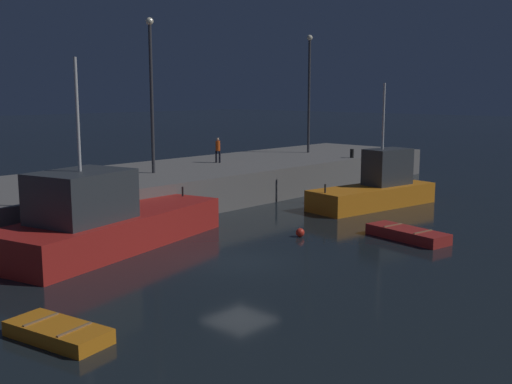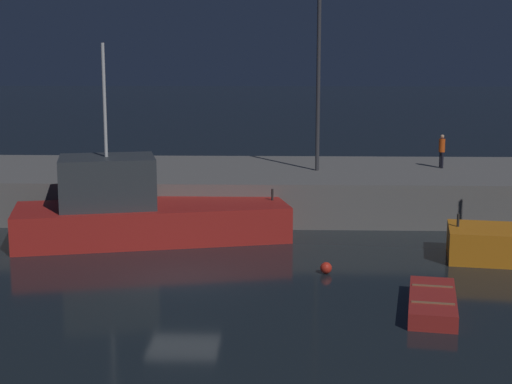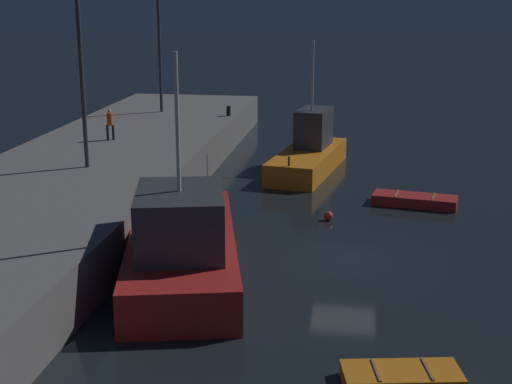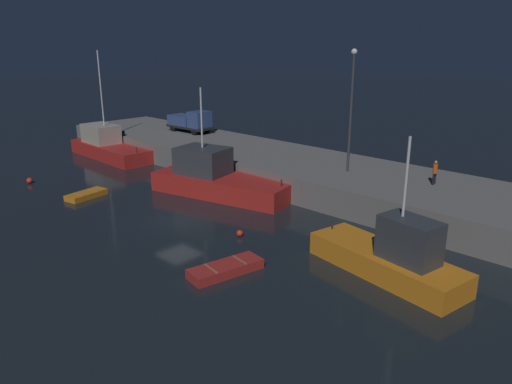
{
  "view_description": "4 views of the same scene",
  "coord_description": "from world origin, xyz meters",
  "px_view_note": "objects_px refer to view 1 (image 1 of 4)",
  "views": [
    {
      "loc": [
        -17.25,
        -16.9,
        6.84
      ],
      "look_at": [
        3.58,
        2.42,
        2.19
      ],
      "focal_mm": 42.93,
      "sensor_mm": 36.0,
      "label": 1
    },
    {
      "loc": [
        3.43,
        -26.34,
        7.85
      ],
      "look_at": [
        2.51,
        2.23,
        2.74
      ],
      "focal_mm": 54.89,
      "sensor_mm": 36.0,
      "label": 2
    },
    {
      "loc": [
        -27.15,
        -0.66,
        10.19
      ],
      "look_at": [
        0.06,
        3.5,
        2.59
      ],
      "focal_mm": 51.99,
      "sensor_mm": 36.0,
      "label": 3
    },
    {
      "loc": [
        25.27,
        -18.56,
        11.63
      ],
      "look_at": [
        4.32,
        3.17,
        2.23
      ],
      "focal_mm": 34.19,
      "sensor_mm": 36.0,
      "label": 4
    }
  ],
  "objects_px": {
    "fishing_trawler_red": "(105,221)",
    "bollard_west": "(352,153)",
    "dockworker": "(218,149)",
    "dinghy_orange_near": "(407,234)",
    "fishing_boat_blue": "(376,188)",
    "lamp_post_west": "(151,85)",
    "lamp_post_east": "(309,86)",
    "rowboat_white_mid": "(58,332)",
    "mooring_buoy_near": "(300,233)"
  },
  "relations": [
    {
      "from": "lamp_post_east",
      "to": "dockworker",
      "type": "xyz_separation_m",
      "value": [
        -9.83,
        0.16,
        -4.31
      ]
    },
    {
      "from": "lamp_post_west",
      "to": "lamp_post_east",
      "type": "relative_size",
      "value": 0.98
    },
    {
      "from": "fishing_boat_blue",
      "to": "lamp_post_west",
      "type": "height_order",
      "value": "lamp_post_west"
    },
    {
      "from": "lamp_post_west",
      "to": "bollard_west",
      "type": "height_order",
      "value": "lamp_post_west"
    },
    {
      "from": "rowboat_white_mid",
      "to": "lamp_post_west",
      "type": "bearing_deg",
      "value": 44.59
    },
    {
      "from": "lamp_post_west",
      "to": "dockworker",
      "type": "height_order",
      "value": "lamp_post_west"
    },
    {
      "from": "dinghy_orange_near",
      "to": "dockworker",
      "type": "bearing_deg",
      "value": 78.1
    },
    {
      "from": "fishing_trawler_red",
      "to": "dinghy_orange_near",
      "type": "bearing_deg",
      "value": -39.95
    },
    {
      "from": "rowboat_white_mid",
      "to": "bollard_west",
      "type": "height_order",
      "value": "bollard_west"
    },
    {
      "from": "lamp_post_east",
      "to": "rowboat_white_mid",
      "type": "bearing_deg",
      "value": -153.71
    },
    {
      "from": "dinghy_orange_near",
      "to": "rowboat_white_mid",
      "type": "relative_size",
      "value": 1.26
    },
    {
      "from": "fishing_boat_blue",
      "to": "lamp_post_east",
      "type": "height_order",
      "value": "lamp_post_east"
    },
    {
      "from": "rowboat_white_mid",
      "to": "lamp_post_west",
      "type": "relative_size",
      "value": 0.37
    },
    {
      "from": "dinghy_orange_near",
      "to": "dockworker",
      "type": "xyz_separation_m",
      "value": [
        3.48,
        16.5,
        2.77
      ]
    },
    {
      "from": "dockworker",
      "to": "dinghy_orange_near",
      "type": "bearing_deg",
      "value": -101.9
    },
    {
      "from": "lamp_post_east",
      "to": "lamp_post_west",
      "type": "bearing_deg",
      "value": -176.69
    },
    {
      "from": "fishing_trawler_red",
      "to": "dinghy_orange_near",
      "type": "distance_m",
      "value": 13.88
    },
    {
      "from": "fishing_boat_blue",
      "to": "bollard_west",
      "type": "xyz_separation_m",
      "value": [
        5.99,
        5.85,
        1.28
      ]
    },
    {
      "from": "rowboat_white_mid",
      "to": "mooring_buoy_near",
      "type": "relative_size",
      "value": 7.91
    },
    {
      "from": "fishing_trawler_red",
      "to": "bollard_west",
      "type": "height_order",
      "value": "fishing_trawler_red"
    },
    {
      "from": "lamp_post_west",
      "to": "lamp_post_east",
      "type": "bearing_deg",
      "value": 3.31
    },
    {
      "from": "dinghy_orange_near",
      "to": "mooring_buoy_near",
      "type": "height_order",
      "value": "dinghy_orange_near"
    },
    {
      "from": "dockworker",
      "to": "bollard_west",
      "type": "relative_size",
      "value": 2.63
    },
    {
      "from": "fishing_boat_blue",
      "to": "dinghy_orange_near",
      "type": "distance_m",
      "value": 8.56
    },
    {
      "from": "dinghy_orange_near",
      "to": "lamp_post_east",
      "type": "height_order",
      "value": "lamp_post_east"
    },
    {
      "from": "fishing_trawler_red",
      "to": "dockworker",
      "type": "height_order",
      "value": "fishing_trawler_red"
    },
    {
      "from": "lamp_post_east",
      "to": "dinghy_orange_near",
      "type": "bearing_deg",
      "value": -129.16
    },
    {
      "from": "fishing_trawler_red",
      "to": "rowboat_white_mid",
      "type": "height_order",
      "value": "fishing_trawler_red"
    },
    {
      "from": "fishing_boat_blue",
      "to": "lamp_post_west",
      "type": "relative_size",
      "value": 0.98
    },
    {
      "from": "mooring_buoy_near",
      "to": "lamp_post_west",
      "type": "distance_m",
      "value": 13.41
    },
    {
      "from": "fishing_trawler_red",
      "to": "lamp_post_east",
      "type": "xyz_separation_m",
      "value": [
        23.93,
        7.45,
        6.09
      ]
    },
    {
      "from": "rowboat_white_mid",
      "to": "lamp_post_east",
      "type": "distance_m",
      "value": 34.83
    },
    {
      "from": "dinghy_orange_near",
      "to": "bollard_west",
      "type": "xyz_separation_m",
      "value": [
        12.35,
        11.52,
        2.12
      ]
    },
    {
      "from": "rowboat_white_mid",
      "to": "fishing_trawler_red",
      "type": "bearing_deg",
      "value": 49.04
    },
    {
      "from": "fishing_trawler_red",
      "to": "lamp_post_east",
      "type": "bearing_deg",
      "value": 17.3
    },
    {
      "from": "fishing_boat_blue",
      "to": "bollard_west",
      "type": "height_order",
      "value": "fishing_boat_blue"
    },
    {
      "from": "fishing_trawler_red",
      "to": "fishing_boat_blue",
      "type": "xyz_separation_m",
      "value": [
        16.98,
        -3.23,
        -0.15
      ]
    },
    {
      "from": "mooring_buoy_near",
      "to": "fishing_boat_blue",
      "type": "bearing_deg",
      "value": 10.05
    },
    {
      "from": "dinghy_orange_near",
      "to": "dockworker",
      "type": "relative_size",
      "value": 2.45
    },
    {
      "from": "rowboat_white_mid",
      "to": "fishing_boat_blue",
      "type": "bearing_deg",
      "value": 10.61
    },
    {
      "from": "fishing_boat_blue",
      "to": "mooring_buoy_near",
      "type": "relative_size",
      "value": 21.1
    },
    {
      "from": "dockworker",
      "to": "bollard_west",
      "type": "distance_m",
      "value": 10.19
    },
    {
      "from": "dinghy_orange_near",
      "to": "dockworker",
      "type": "distance_m",
      "value": 17.09
    },
    {
      "from": "fishing_trawler_red",
      "to": "lamp_post_east",
      "type": "height_order",
      "value": "lamp_post_east"
    },
    {
      "from": "rowboat_white_mid",
      "to": "lamp_post_east",
      "type": "height_order",
      "value": "lamp_post_east"
    },
    {
      "from": "fishing_trawler_red",
      "to": "fishing_boat_blue",
      "type": "bearing_deg",
      "value": -10.76
    },
    {
      "from": "fishing_boat_blue",
      "to": "dockworker",
      "type": "bearing_deg",
      "value": 104.9
    },
    {
      "from": "mooring_buoy_near",
      "to": "bollard_west",
      "type": "height_order",
      "value": "bollard_west"
    },
    {
      "from": "fishing_trawler_red",
      "to": "bollard_west",
      "type": "distance_m",
      "value": 23.14
    },
    {
      "from": "mooring_buoy_near",
      "to": "lamp_post_east",
      "type": "distance_m",
      "value": 21.7
    }
  ]
}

